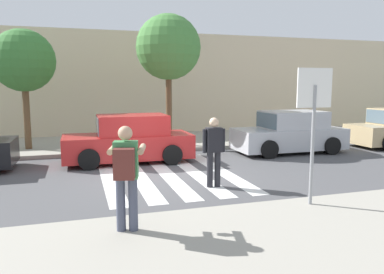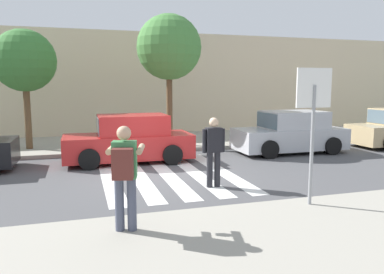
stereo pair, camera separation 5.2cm
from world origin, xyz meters
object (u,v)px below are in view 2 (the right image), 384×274
Objects in this scene: street_tree_center at (169,48)px; stop_sign at (313,106)px; pedestrian_crossing at (214,148)px; parked_car_red at (130,140)px; photographer_with_backpack at (125,169)px; street_tree_west at (24,61)px; parked_car_silver at (290,133)px.

stop_sign is at bearing -83.74° from street_tree_center.
pedestrian_crossing reaches higher than parked_car_red.
pedestrian_crossing is 6.73m from street_tree_center.
street_tree_west is at bearing 105.37° from photographer_with_backpack.
parked_car_red is at bearing 115.42° from stop_sign.
photographer_with_backpack is (-3.69, -0.35, -0.94)m from stop_sign.
street_tree_west reaches higher than photographer_with_backpack.
parked_car_silver is (4.39, 3.69, -0.25)m from pedestrian_crossing.
photographer_with_backpack is 0.42× the size of parked_car_silver.
pedestrian_crossing is 0.39× the size of street_tree_west.
parked_car_red is (-2.81, 5.91, -1.38)m from stop_sign.
stop_sign is 0.66× the size of parked_car_red.
photographer_with_backpack is at bearing -174.64° from stop_sign.
pedestrian_crossing is 8.55m from street_tree_west.
stop_sign is at bearing -64.58° from parked_car_red.
parked_car_silver is 0.94× the size of street_tree_west.
photographer_with_backpack is 1.00× the size of pedestrian_crossing.
street_tree_west is 5.34m from street_tree_center.
parked_car_red is 5.97m from parked_car_silver.
stop_sign is 3.82m from photographer_with_backpack.
street_tree_center is at bearing 72.05° from photographer_with_backpack.
stop_sign is 1.56× the size of photographer_with_backpack.
photographer_with_backpack is at bearing -74.63° from street_tree_west.
street_tree_center reaches higher than parked_car_red.
stop_sign reaches higher than photographer_with_backpack.
photographer_with_backpack is at bearing -107.95° from street_tree_center.
stop_sign is 6.84m from parked_car_silver.
parked_car_silver is 10.13m from street_tree_west.
parked_car_red is 0.94× the size of street_tree_west.
parked_car_silver is (5.97, -0.00, 0.00)m from parked_car_red.
stop_sign is at bearing -54.75° from street_tree_west.
street_tree_center reaches higher than photographer_with_backpack.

